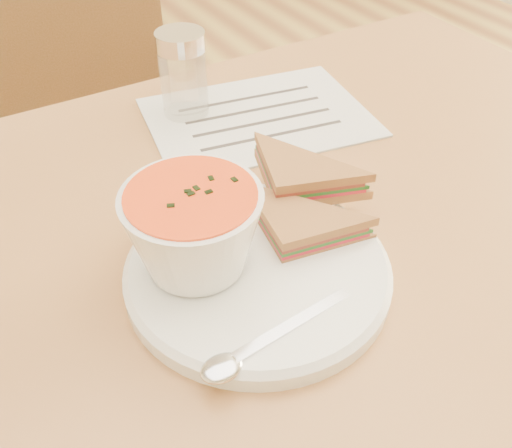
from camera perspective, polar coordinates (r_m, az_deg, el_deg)
dining_table at (r=0.94m, az=3.89°, el=-14.86°), size 1.00×0.70×0.75m
chair_far at (r=1.26m, az=-16.07°, el=4.41°), size 0.49×0.49×0.86m
plate at (r=0.55m, az=0.16°, el=-4.79°), size 0.32×0.32×0.02m
soup_bowl at (r=0.52m, az=-6.20°, el=-0.98°), size 0.16×0.16×0.09m
sandwich_half_a at (r=0.54m, az=2.64°, el=-3.27°), size 0.12×0.12×0.03m
sandwich_half_b at (r=0.58m, az=1.99°, el=2.41°), size 0.13×0.13×0.03m
spoon at (r=0.49m, az=1.89°, el=-11.10°), size 0.19×0.06×0.01m
paper_menu at (r=0.80m, az=0.25°, el=10.64°), size 0.33×0.26×0.00m
condiment_shaker at (r=0.79m, az=-7.29°, el=14.57°), size 0.06×0.06×0.12m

